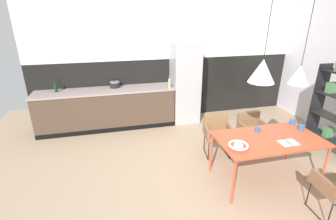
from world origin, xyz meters
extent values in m
plane|color=tan|center=(0.00, 0.00, 0.00)|extent=(8.49, 8.49, 0.00)
cube|color=black|center=(0.00, 2.93, 0.74)|extent=(6.53, 0.12, 1.48)
cube|color=silver|center=(0.00, 2.93, 2.22)|extent=(6.53, 0.12, 1.48)
cube|color=#4C3A2D|center=(-1.59, 2.57, 0.44)|extent=(3.04, 0.60, 0.87)
cube|color=gray|center=(-1.59, 2.57, 0.89)|extent=(3.07, 0.63, 0.04)
cube|color=black|center=(-1.59, 2.26, 0.05)|extent=(3.04, 0.01, 0.10)
cube|color=#ADAFB2|center=(0.26, 2.57, 0.94)|extent=(0.62, 0.60, 1.88)
cube|color=#CF4E2D|center=(0.80, 0.00, 0.73)|extent=(1.58, 0.86, 0.03)
cylinder|color=#D34B2C|center=(0.05, 0.39, 0.36)|extent=(0.04, 0.04, 0.71)
cylinder|color=#C84930|center=(1.55, 0.39, 0.36)|extent=(0.04, 0.04, 0.71)
cylinder|color=#CC4A28|center=(0.05, -0.39, 0.36)|extent=(0.04, 0.04, 0.71)
cylinder|color=#CE5434|center=(1.55, -0.39, 0.36)|extent=(0.04, 0.04, 0.71)
cube|color=brown|center=(1.07, 0.81, 0.42)|extent=(0.50, 0.48, 0.06)
cube|color=brown|center=(1.06, 1.01, 0.59)|extent=(0.46, 0.10, 0.29)
cube|color=brown|center=(1.29, 0.82, 0.52)|extent=(0.07, 0.42, 0.14)
cube|color=brown|center=(0.85, 0.80, 0.52)|extent=(0.07, 0.42, 0.14)
cylinder|color=black|center=(1.28, 0.63, 0.19)|extent=(0.02, 0.02, 0.39)
cylinder|color=black|center=(0.88, 0.61, 0.19)|extent=(0.02, 0.02, 0.39)
cylinder|color=black|center=(1.26, 1.01, 0.19)|extent=(0.02, 0.02, 0.39)
cylinder|color=black|center=(0.86, 0.99, 0.19)|extent=(0.02, 0.02, 0.39)
cylinder|color=black|center=(1.27, 0.82, 0.01)|extent=(0.04, 0.41, 0.02)
cylinder|color=black|center=(0.87, 0.80, 0.01)|extent=(0.04, 0.41, 0.02)
cube|color=brown|center=(1.02, -0.85, 0.53)|extent=(0.08, 0.42, 0.14)
cylinder|color=black|center=(1.05, -0.67, 0.20)|extent=(0.02, 0.02, 0.40)
cylinder|color=black|center=(1.45, -0.69, 0.20)|extent=(0.02, 0.02, 0.40)
cylinder|color=black|center=(1.03, -1.05, 0.20)|extent=(0.02, 0.02, 0.40)
cylinder|color=black|center=(1.04, -0.86, 0.01)|extent=(0.04, 0.41, 0.02)
cube|color=brown|center=(0.38, 0.86, 0.41)|extent=(0.55, 0.54, 0.06)
cube|color=brown|center=(0.41, 1.06, 0.59)|extent=(0.46, 0.16, 0.30)
cube|color=brown|center=(0.59, 0.83, 0.51)|extent=(0.12, 0.42, 0.14)
cube|color=brown|center=(0.16, 0.90, 0.51)|extent=(0.12, 0.42, 0.14)
cylinder|color=black|center=(0.54, 0.64, 0.19)|extent=(0.02, 0.02, 0.38)
cylinder|color=black|center=(0.15, 0.71, 0.19)|extent=(0.02, 0.02, 0.38)
cylinder|color=black|center=(0.61, 1.02, 0.19)|extent=(0.02, 0.02, 0.38)
cylinder|color=black|center=(0.21, 1.08, 0.19)|extent=(0.02, 0.02, 0.38)
cylinder|color=black|center=(0.57, 0.83, 0.01)|extent=(0.09, 0.41, 0.02)
cylinder|color=black|center=(0.18, 0.90, 0.01)|extent=(0.09, 0.41, 0.02)
cylinder|color=silver|center=(0.20, -0.16, 0.77)|extent=(0.14, 0.14, 0.05)
torus|color=beige|center=(0.20, -0.16, 0.79)|extent=(0.29, 0.29, 0.04)
cube|color=white|center=(0.91, -0.20, 0.75)|extent=(0.13, 0.18, 0.01)
cube|color=white|center=(1.04, -0.20, 0.75)|extent=(0.13, 0.18, 0.01)
cube|color=#262628|center=(0.98, -0.20, 0.76)|extent=(0.01, 0.19, 0.00)
cylinder|color=#335B93|center=(1.48, 0.34, 0.78)|extent=(0.09, 0.09, 0.08)
torus|color=#335B93|center=(1.53, 0.34, 0.79)|extent=(0.06, 0.01, 0.06)
cylinder|color=#335B93|center=(0.74, 0.23, 0.78)|extent=(0.07, 0.07, 0.08)
torus|color=#335B93|center=(0.78, 0.23, 0.79)|extent=(0.06, 0.01, 0.06)
cylinder|color=#335B93|center=(1.46, 0.12, 0.79)|extent=(0.09, 0.09, 0.09)
torus|color=#335B93|center=(1.52, 0.12, 0.79)|extent=(0.06, 0.01, 0.06)
cylinder|color=black|center=(-1.38, 2.69, 0.97)|extent=(0.22, 0.22, 0.12)
cylinder|color=gray|center=(-1.38, 2.69, 1.04)|extent=(0.22, 0.22, 0.01)
sphere|color=black|center=(-1.38, 2.69, 1.06)|extent=(0.02, 0.02, 0.02)
cylinder|color=tan|center=(-0.17, 2.37, 1.01)|extent=(0.06, 0.06, 0.20)
cylinder|color=tan|center=(-0.17, 2.37, 1.15)|extent=(0.02, 0.02, 0.07)
cylinder|color=#0F3319|center=(-2.62, 2.64, 1.01)|extent=(0.07, 0.07, 0.19)
cylinder|color=#0F3319|center=(-2.62, 2.64, 1.14)|extent=(0.03, 0.03, 0.06)
cube|color=black|center=(2.54, 0.95, 0.81)|extent=(0.30, 0.03, 1.61)
cube|color=black|center=(2.54, 0.48, 0.25)|extent=(0.30, 0.93, 0.02)
cube|color=#4C7F4C|center=(2.54, 0.55, 0.36)|extent=(0.18, 0.10, 0.20)
cube|color=black|center=(2.54, 0.48, 0.67)|extent=(0.30, 0.93, 0.02)
cube|color=#4C7F4C|center=(2.54, 0.73, 1.20)|extent=(0.18, 0.10, 0.20)
cylinder|color=black|center=(0.48, -0.04, 2.43)|extent=(0.01, 0.01, 0.95)
cone|color=silver|center=(0.48, -0.04, 1.80)|extent=(0.35, 0.35, 0.31)
cylinder|color=black|center=(1.12, 0.00, 2.37)|extent=(0.01, 0.01, 1.08)
cone|color=silver|center=(1.12, 0.00, 1.70)|extent=(0.28, 0.28, 0.26)
camera|label=1|loc=(-1.47, -2.84, 2.52)|focal=26.20mm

